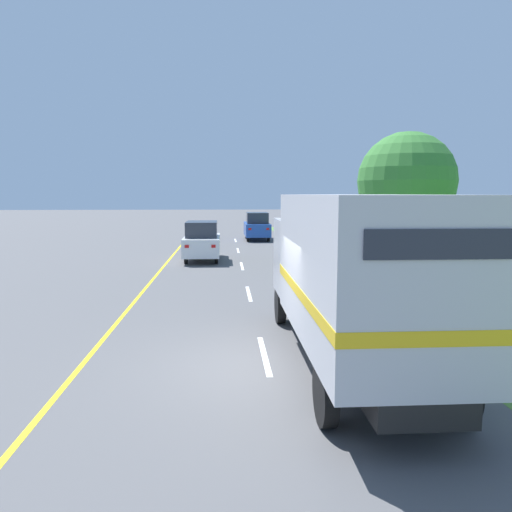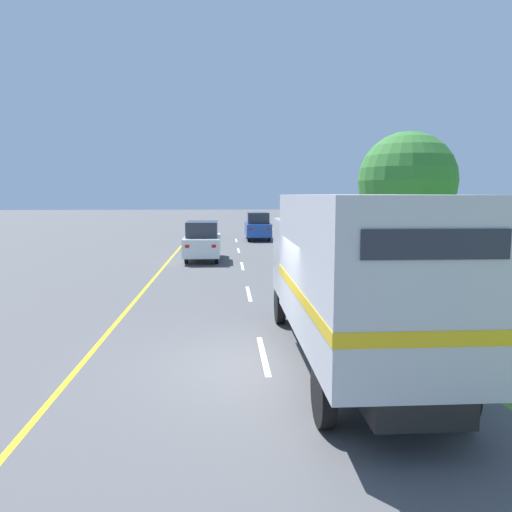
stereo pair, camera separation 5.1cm
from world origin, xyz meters
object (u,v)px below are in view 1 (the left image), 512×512
object	(u,v)px
horse_trailer_truck	(354,272)
delineator_post	(479,346)
roadside_tree_mid	(407,181)
roadside_tree_far	(420,186)
lead_car_blue_ahead	(257,226)
lead_car_white	(202,241)
highway_sign	(498,263)

from	to	relation	value
horse_trailer_truck	delineator_post	world-z (taller)	horse_trailer_truck
horse_trailer_truck	roadside_tree_mid	xyz separation A→B (m)	(6.30, 14.36, 2.10)
roadside_tree_mid	horse_trailer_truck	bearing A→B (deg)	-113.67
roadside_tree_mid	roadside_tree_far	size ratio (longest dim) A/B	1.07
lead_car_blue_ahead	roadside_tree_mid	world-z (taller)	roadside_tree_mid
roadside_tree_far	roadside_tree_mid	bearing A→B (deg)	-115.32
horse_trailer_truck	roadside_tree_far	world-z (taller)	roadside_tree_far
lead_car_white	roadside_tree_far	xyz separation A→B (m)	(14.28, 7.25, 2.90)
lead_car_white	delineator_post	bearing A→B (deg)	-70.12
lead_car_white	lead_car_blue_ahead	xyz separation A→B (m)	(3.58, 11.30, 0.01)
horse_trailer_truck	roadside_tree_far	xyz separation A→B (m)	(10.65, 23.56, 1.99)
horse_trailer_truck	lead_car_white	distance (m)	16.73
lead_car_white	roadside_tree_mid	xyz separation A→B (m)	(9.93, -1.94, 3.01)
lead_car_white	roadside_tree_far	bearing A→B (deg)	26.92
roadside_tree_far	delineator_post	xyz separation A→B (m)	(-8.26, -23.90, -3.40)
lead_car_white	delineator_post	distance (m)	17.71
highway_sign	delineator_post	bearing A→B (deg)	-122.83
lead_car_white	delineator_post	world-z (taller)	lead_car_white
lead_car_white	lead_car_blue_ahead	bearing A→B (deg)	72.43
highway_sign	roadside_tree_far	size ratio (longest dim) A/B	0.43
lead_car_blue_ahead	delineator_post	bearing A→B (deg)	-85.00
lead_car_blue_ahead	highway_sign	distance (m)	24.72
lead_car_blue_ahead	roadside_tree_far	bearing A→B (deg)	-20.72
highway_sign	roadside_tree_mid	world-z (taller)	roadside_tree_mid
lead_car_blue_ahead	highway_sign	size ratio (longest dim) A/B	1.63
lead_car_white	roadside_tree_mid	distance (m)	10.56
lead_car_blue_ahead	highway_sign	world-z (taller)	highway_sign
lead_car_blue_ahead	delineator_post	distance (m)	28.06
lead_car_white	highway_sign	distance (m)	15.45
horse_trailer_truck	lead_car_white	bearing A→B (deg)	102.55
lead_car_white	roadside_tree_far	distance (m)	16.27
lead_car_white	lead_car_blue_ahead	distance (m)	11.85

